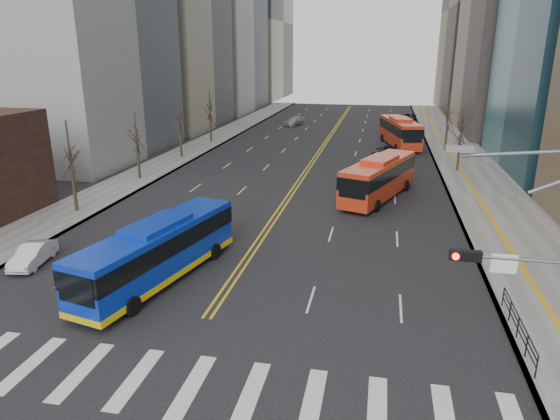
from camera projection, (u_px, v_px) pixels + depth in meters
name	position (u px, v px, depth m)	size (l,w,h in m)	color
ground	(163.00, 382.00, 19.57)	(220.00, 220.00, 0.00)	black
sidewalk_right	(465.00, 162.00, 58.21)	(7.00, 130.00, 0.15)	gray
sidewalk_left	(190.00, 151.00, 64.72)	(5.00, 130.00, 0.15)	gray
crosswalk	(163.00, 382.00, 19.57)	(26.70, 4.00, 0.01)	silver
centerline	(325.00, 143.00, 70.91)	(0.55, 100.00, 0.01)	gold
signal_mast	(547.00, 279.00, 17.33)	(5.37, 0.37, 9.39)	slate
pedestrian_railing	(518.00, 324.00, 22.19)	(0.06, 6.06, 1.02)	black
street_trees	(235.00, 128.00, 51.72)	(35.20, 47.20, 7.60)	#2E221C
blue_bus	(159.00, 250.00, 27.84)	(5.14, 12.29, 3.50)	#0B2DB3
red_bus_near	(379.00, 176.00, 43.52)	(6.50, 11.88, 3.69)	red
red_bus_far	(400.00, 130.00, 67.90)	(5.61, 12.66, 3.88)	red
car_white	(33.00, 255.00, 30.24)	(1.36, 3.89, 1.28)	white
car_dark_mid	(382.00, 150.00, 62.45)	(1.44, 3.58, 1.22)	black
car_silver	(294.00, 121.00, 87.47)	(2.00, 4.92, 1.43)	#99999E
car_dark_far	(408.00, 117.00, 93.71)	(2.22, 4.81, 1.34)	black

